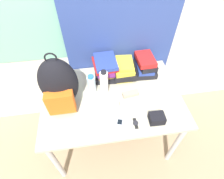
{
  "coord_description": "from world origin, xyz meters",
  "views": [
    {
      "loc": [
        -0.15,
        -0.57,
        2.03
      ],
      "look_at": [
        0.0,
        0.43,
        0.87
      ],
      "focal_mm": 28.0,
      "sensor_mm": 36.0,
      "label": 1
    }
  ],
  "objects": [
    {
      "name": "sunglasses_case",
      "position": [
        0.17,
        0.42,
        0.79
      ],
      "size": [
        0.16,
        0.08,
        0.04
      ],
      "color": "gray",
      "rests_on": "desk"
    },
    {
      "name": "desk",
      "position": [
        0.0,
        0.43,
        0.69
      ],
      "size": [
        1.27,
        0.86,
        0.77
      ],
      "color": "#B7B299",
      "rests_on": "ground_plane"
    },
    {
      "name": "book_stack_center",
      "position": [
        0.15,
        0.7,
        0.85
      ],
      "size": [
        0.21,
        0.28,
        0.16
      ],
      "color": "yellow",
      "rests_on": "desk"
    },
    {
      "name": "wall_back",
      "position": [
        -0.0,
        0.94,
        1.25
      ],
      "size": [
        6.0,
        0.06,
        2.5
      ],
      "color": "silver",
      "rests_on": "ground_plane"
    },
    {
      "name": "water_bottle",
      "position": [
        -0.17,
        0.52,
        0.87
      ],
      "size": [
        0.08,
        0.08,
        0.2
      ],
      "color": "silver",
      "rests_on": "desk"
    },
    {
      "name": "book_stack_right",
      "position": [
        0.38,
        0.71,
        0.86
      ],
      "size": [
        0.22,
        0.28,
        0.19
      ],
      "color": "black",
      "rests_on": "desk"
    },
    {
      "name": "ground_plane",
      "position": [
        0.0,
        0.0,
        0.0
      ],
      "size": [
        12.0,
        12.0,
        0.0
      ],
      "primitive_type": "plane",
      "color": "#9E8466"
    },
    {
      "name": "cell_phone",
      "position": [
        0.02,
        0.15,
        0.78
      ],
      "size": [
        0.08,
        0.11,
        0.02
      ],
      "color": "#B7BCC6",
      "rests_on": "desk"
    },
    {
      "name": "sunscreen_bottle",
      "position": [
        0.02,
        0.28,
        0.84
      ],
      "size": [
        0.05,
        0.05,
        0.15
      ],
      "color": "white",
      "rests_on": "desk"
    },
    {
      "name": "backpack",
      "position": [
        -0.43,
        0.43,
        1.0
      ],
      "size": [
        0.31,
        0.27,
        0.53
      ],
      "color": "black",
      "rests_on": "desk"
    },
    {
      "name": "camera_pouch",
      "position": [
        0.32,
        0.12,
        0.81
      ],
      "size": [
        0.13,
        0.1,
        0.07
      ],
      "color": "black",
      "rests_on": "desk"
    },
    {
      "name": "book_stack_left",
      "position": [
        -0.02,
        0.7,
        0.88
      ],
      "size": [
        0.24,
        0.27,
        0.21
      ],
      "color": "black",
      "rests_on": "desk"
    },
    {
      "name": "sports_bottle",
      "position": [
        -0.06,
        0.5,
        0.9
      ],
      "size": [
        0.07,
        0.07,
        0.26
      ],
      "color": "white",
      "rests_on": "desk"
    },
    {
      "name": "curtain_blue",
      "position": [
        0.16,
        0.89,
        1.25
      ],
      "size": [
        1.08,
        0.04,
        2.5
      ],
      "color": "navy",
      "rests_on": "ground_plane"
    },
    {
      "name": "wristwatch",
      "position": [
        0.15,
        0.12,
        0.78
      ],
      "size": [
        0.04,
        0.1,
        0.01
      ],
      "color": "black",
      "rests_on": "desk"
    }
  ]
}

